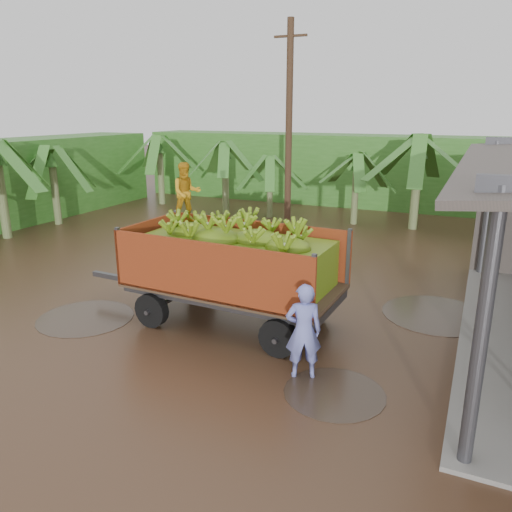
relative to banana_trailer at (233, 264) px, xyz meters
The scene contains 6 objects.
ground 1.62m from the banana_trailer, 96.24° to the left, with size 100.00×100.00×0.00m, color black.
hedge_north 16.82m from the banana_trailer, 97.09° to the left, with size 22.00×3.00×3.60m, color #2D661E.
banana_trailer is the anchor object (origin of this frame).
man_blue 2.89m from the banana_trailer, 35.51° to the right, with size 0.68×0.44×1.86m, color #6F77CA.
utility_pole 8.14m from the banana_trailer, 101.75° to the left, with size 1.20×0.24×7.87m.
banana_plants 8.83m from the banana_trailer, 131.46° to the left, with size 25.00×20.01×4.25m.
Camera 1 is at (5.09, -10.38, 4.86)m, focal length 35.00 mm.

